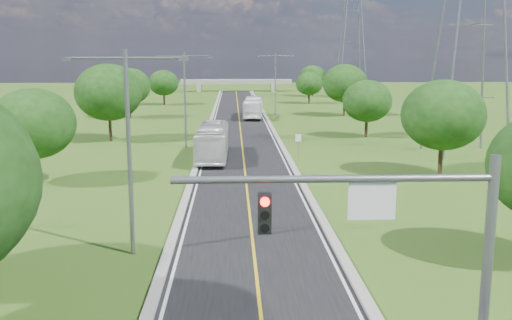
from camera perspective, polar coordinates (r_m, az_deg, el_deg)
The scene contains 23 objects.
ground at distance 75.88m, azimuth -1.58°, elevation 3.09°, with size 260.00×260.00×0.00m, color #355618.
road at distance 81.83m, azimuth -1.64°, elevation 3.65°, with size 8.00×150.00×0.06m, color black.
curb_left at distance 81.88m, azimuth -4.62°, elevation 3.68°, with size 0.50×150.00×0.22m, color gray.
curb_right at distance 81.98m, azimuth 1.33°, elevation 3.72°, with size 0.50×150.00×0.22m, color gray.
signal_mast at distance 15.76m, azimuth 15.23°, elevation -7.80°, with size 8.54×0.33×7.20m.
speed_limit_sign at distance 54.21m, azimuth 4.24°, elevation 1.80°, with size 0.55×0.09×2.40m.
overpass at distance 155.42m, azimuth -2.01°, elevation 7.77°, with size 30.00×3.00×3.20m.
streetlight_near_left at distance 27.96m, azimuth -12.63°, elevation 2.40°, with size 5.90×0.25×10.00m.
streetlight_mid_left at distance 60.57m, azimuth -7.14°, elevation 6.80°, with size 5.90×0.25×10.00m.
streetlight_far_right at distance 93.59m, azimuth 1.95°, elevation 8.14°, with size 5.90×0.25×10.00m.
power_tower_near at distance 60.00m, azimuth 20.83°, elevation 13.89°, with size 9.00×6.40×28.00m.
power_tower_far at distance 133.08m, azimuth 9.56°, elevation 12.17°, with size 9.00×6.40×28.00m.
tree_lb at distance 46.05m, azimuth -21.38°, elevation 3.39°, with size 6.30×6.30×7.33m.
tree_lc at distance 66.86m, azimuth -14.53°, elevation 6.57°, with size 7.56×7.56×8.79m.
tree_ld at distance 90.79m, azimuth -12.61°, elevation 7.20°, with size 6.72×6.72×7.82m.
tree_le at distance 114.17m, azimuth -9.23°, elevation 7.63°, with size 5.88×5.88×6.84m.
tree_rb at distance 48.57m, azimuth 18.20°, elevation 4.29°, with size 6.72×6.72×7.82m.
tree_rc at distance 69.34m, azimuth 11.05°, elevation 5.81°, with size 5.88×5.88×6.84m.
tree_rd at distance 93.11m, azimuth 8.87°, elevation 7.59°, with size 7.14×7.14×8.30m.
tree_re at distance 116.43m, azimuth 5.34°, elevation 7.62°, with size 5.46×5.46×6.35m.
tree_rf at distance 136.67m, azimuth 5.69°, elevation 8.29°, with size 6.30×6.30×7.33m.
bus_outbound at distance 89.23m, azimuth -0.27°, elevation 5.27°, with size 2.68×11.44×3.19m, color white.
bus_inbound at distance 54.04m, azimuth -4.37°, elevation 1.86°, with size 2.71×11.60×3.23m, color silver.
Camera 1 is at (-1.01, -15.25, 9.75)m, focal length 40.00 mm.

